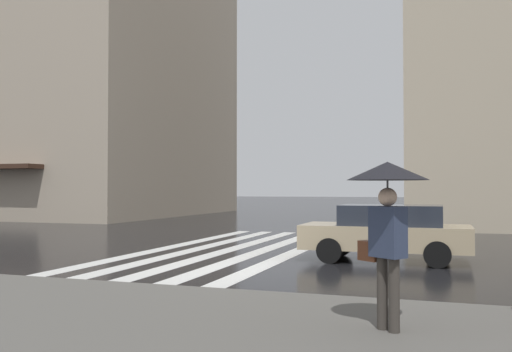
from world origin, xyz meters
TOP-DOWN VIEW (x-y plane):
  - ground_plane at (0.00, 0.00)m, footprint 220.00×220.00m
  - zebra_crossing at (4.00, 1.56)m, footprint 13.00×4.50m
  - haussmann_block_mid at (21.79, 24.93)m, footprint 19.80×26.36m
  - car_champagne at (2.50, -3.12)m, footprint 1.85×4.10m
  - pedestrian_with_floral_umbrella at (-4.93, -3.83)m, footprint 0.96×0.96m

SIDE VIEW (x-z plane):
  - ground_plane at x=0.00m, z-range 0.00..0.00m
  - zebra_crossing at x=4.00m, z-range 0.00..0.01m
  - car_champagne at x=2.50m, z-range 0.05..1.46m
  - pedestrian_with_floral_umbrella at x=-4.93m, z-range 0.72..2.71m
  - haussmann_block_mid at x=21.79m, z-range -0.25..23.66m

